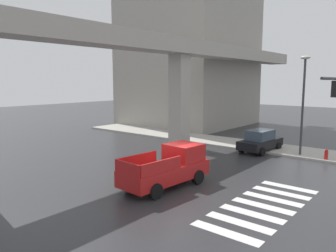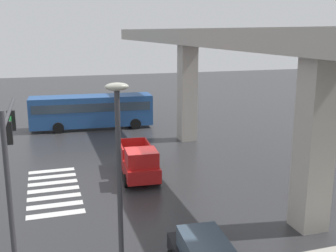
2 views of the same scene
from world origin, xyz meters
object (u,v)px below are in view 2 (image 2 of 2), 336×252
(pickup_truck, at_px, (139,162))
(city_bus, at_px, (92,110))
(street_lamp_near_corner, at_px, (119,171))
(traffic_signal_mast, at_px, (10,151))

(pickup_truck, relative_size, city_bus, 0.48)
(pickup_truck, relative_size, street_lamp_near_corner, 0.72)
(city_bus, distance_m, street_lamp_near_corner, 25.39)
(city_bus, height_order, traffic_signal_mast, traffic_signal_mast)
(traffic_signal_mast, height_order, street_lamp_near_corner, street_lamp_near_corner)
(traffic_signal_mast, xyz_separation_m, street_lamp_near_corner, (3.92, 3.34, 0.18))
(city_bus, bearing_deg, traffic_signal_mast, -14.50)
(pickup_truck, height_order, street_lamp_near_corner, street_lamp_near_corner)
(city_bus, height_order, street_lamp_near_corner, street_lamp_near_corner)
(city_bus, bearing_deg, street_lamp_near_corner, -4.88)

